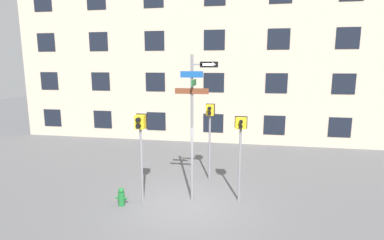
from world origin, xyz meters
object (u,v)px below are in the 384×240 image
Objects in this scene: pedestrian_signal_left at (141,134)px; fire_hydrant at (121,197)px; street_sign_pole at (194,116)px; pedestrian_signal_right at (241,136)px; pedestrian_signal_across at (210,122)px.

fire_hydrant is (-0.56, -0.43, -2.01)m from pedestrian_signal_left.
street_sign_pole is 1.65m from pedestrian_signal_right.
pedestrian_signal_across is (1.97, 2.28, 0.03)m from pedestrian_signal_left.
fire_hydrant is at bearing -164.96° from pedestrian_signal_right.
pedestrian_signal_right is at bearing -54.92° from pedestrian_signal_across.
pedestrian_signal_across is 5.03× the size of fire_hydrant.
pedestrian_signal_left is 3.01m from pedestrian_signal_across.
fire_hydrant is at bearing -161.32° from street_sign_pole.
pedestrian_signal_across is (-1.19, 1.70, 0.11)m from pedestrian_signal_right.
street_sign_pole is at bearing 11.19° from pedestrian_signal_left.
pedestrian_signal_right is 0.94× the size of pedestrian_signal_across.
pedestrian_signal_across is at bearing 81.32° from street_sign_pole.
pedestrian_signal_right is at bearing 9.35° from street_sign_pole.
fire_hydrant is (-2.54, -2.70, -2.05)m from pedestrian_signal_across.
fire_hydrant is (-2.24, -0.76, -2.60)m from street_sign_pole.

